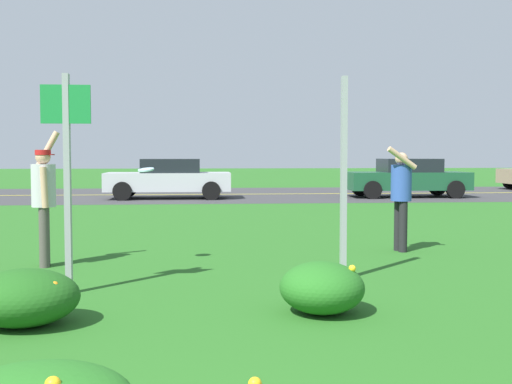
# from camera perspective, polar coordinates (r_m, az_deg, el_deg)

# --- Properties ---
(ground_plane) EXTENTS (120.00, 120.00, 0.00)m
(ground_plane) POSITION_cam_1_polar(r_m,az_deg,el_deg) (13.70, -7.20, -3.42)
(ground_plane) COLOR #26601E
(highway_strip) EXTENTS (120.00, 9.92, 0.01)m
(highway_strip) POSITION_cam_1_polar(r_m,az_deg,el_deg) (25.80, -6.23, -0.23)
(highway_strip) COLOR #38383A
(highway_strip) RESTS_ON ground
(highway_center_stripe) EXTENTS (120.00, 0.16, 0.00)m
(highway_center_stripe) POSITION_cam_1_polar(r_m,az_deg,el_deg) (25.80, -6.23, -0.22)
(highway_center_stripe) COLOR yellow
(highway_center_stripe) RESTS_ON ground
(daylily_clump_mid_right) EXTENTS (0.86, 0.93, 0.53)m
(daylily_clump_mid_right) POSITION_cam_1_polar(r_m,az_deg,el_deg) (6.61, 5.89, -8.45)
(daylily_clump_mid_right) COLOR #23661E
(daylily_clump_mid_right) RESTS_ON ground
(daylily_clump_front_right) EXTENTS (1.04, 0.94, 0.54)m
(daylily_clump_front_right) POSITION_cam_1_polar(r_m,az_deg,el_deg) (6.48, -19.98, -8.82)
(daylily_clump_front_right) COLOR #1E5619
(daylily_clump_front_right) RESTS_ON ground
(sign_post_near_path) EXTENTS (0.56, 0.10, 2.54)m
(sign_post_near_path) POSITION_cam_1_polar(r_m,az_deg,el_deg) (7.67, -16.47, 2.66)
(sign_post_near_path) COLOR #93969B
(sign_post_near_path) RESTS_ON ground
(sign_post_by_roadside) EXTENTS (0.07, 0.10, 2.61)m
(sign_post_by_roadside) POSITION_cam_1_polar(r_m,az_deg,el_deg) (8.29, 7.81, 1.20)
(sign_post_by_roadside) COLOR #93969B
(sign_post_by_roadside) RESTS_ON ground
(person_thrower_red_cap_gray_shirt) EXTENTS (0.37, 0.52, 1.96)m
(person_thrower_red_cap_gray_shirt) POSITION_cam_1_polar(r_m,az_deg,el_deg) (9.66, -18.35, -0.24)
(person_thrower_red_cap_gray_shirt) COLOR #B2B2B7
(person_thrower_red_cap_gray_shirt) RESTS_ON ground
(person_catcher_blue_shirt) EXTENTS (0.53, 0.54, 1.75)m
(person_catcher_blue_shirt) POSITION_cam_1_polar(r_m,az_deg,el_deg) (10.89, 12.76, -0.00)
(person_catcher_blue_shirt) COLOR #2D4C9E
(person_catcher_blue_shirt) RESTS_ON ground
(frisbee_pale_blue) EXTENTS (0.24, 0.24, 0.08)m
(frisbee_pale_blue) POSITION_cam_1_polar(r_m,az_deg,el_deg) (9.43, -9.77, 1.96)
(frisbee_pale_blue) COLOR #ADD6E5
(car_dark_green_center_left) EXTENTS (4.50, 2.00, 1.45)m
(car_dark_green_center_left) POSITION_cam_1_polar(r_m,az_deg,el_deg) (24.80, 13.29, 1.26)
(car_dark_green_center_left) COLOR #194C2D
(car_dark_green_center_left) RESTS_ON ground
(car_silver_center_right) EXTENTS (4.50, 2.00, 1.45)m
(car_silver_center_right) POSITION_cam_1_polar(r_m,az_deg,el_deg) (23.56, -7.77, 1.21)
(car_silver_center_right) COLOR #B7BABF
(car_silver_center_right) RESTS_ON ground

